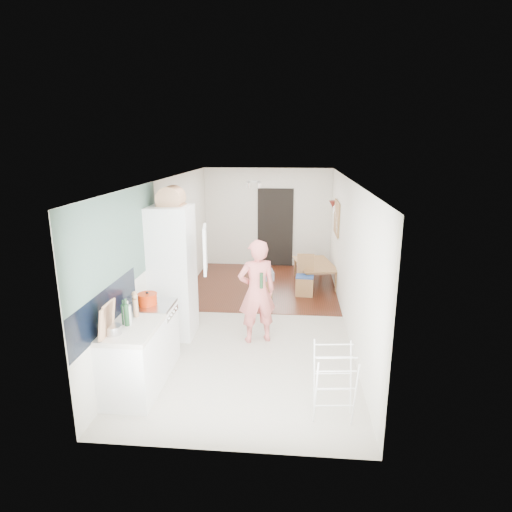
# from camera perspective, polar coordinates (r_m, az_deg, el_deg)

# --- Properties ---
(room_shell) EXTENTS (3.20, 7.00, 2.50)m
(room_shell) POSITION_cam_1_polar(r_m,az_deg,el_deg) (7.49, -0.11, 0.56)
(room_shell) COLOR white
(room_shell) RESTS_ON ground
(floor) EXTENTS (3.20, 7.00, 0.01)m
(floor) POSITION_cam_1_polar(r_m,az_deg,el_deg) (7.89, -0.11, -8.27)
(floor) COLOR beige
(floor) RESTS_ON ground
(wood_floor_overlay) EXTENTS (3.20, 3.30, 0.01)m
(wood_floor_overlay) POSITION_cam_1_polar(r_m,az_deg,el_deg) (9.61, 0.89, -3.91)
(wood_floor_overlay) COLOR #511B14
(wood_floor_overlay) RESTS_ON room_shell
(sage_wall_panel) EXTENTS (0.02, 3.00, 1.30)m
(sage_wall_panel) POSITION_cam_1_polar(r_m,az_deg,el_deg) (5.82, -17.76, 1.75)
(sage_wall_panel) COLOR slate
(sage_wall_panel) RESTS_ON room_shell
(tile_splashback) EXTENTS (0.02, 1.90, 0.50)m
(tile_splashback) POSITION_cam_1_polar(r_m,az_deg,el_deg) (5.54, -19.30, -6.63)
(tile_splashback) COLOR black
(tile_splashback) RESTS_ON room_shell
(doorway_recess) EXTENTS (0.90, 0.04, 2.00)m
(doorway_recess) POSITION_cam_1_polar(r_m,az_deg,el_deg) (10.92, 2.59, 3.77)
(doorway_recess) COLOR black
(doorway_recess) RESTS_ON room_shell
(base_cabinet) EXTENTS (0.60, 0.90, 0.86)m
(base_cabinet) POSITION_cam_1_polar(r_m,az_deg,el_deg) (5.73, -16.00, -13.55)
(base_cabinet) COLOR white
(base_cabinet) RESTS_ON room_shell
(worktop) EXTENTS (0.62, 0.92, 0.06)m
(worktop) POSITION_cam_1_polar(r_m,az_deg,el_deg) (5.53, -16.34, -9.34)
(worktop) COLOR beige
(worktop) RESTS_ON room_shell
(range_cooker) EXTENTS (0.60, 0.60, 0.88)m
(range_cooker) POSITION_cam_1_polar(r_m,az_deg,el_deg) (6.35, -13.60, -10.34)
(range_cooker) COLOR white
(range_cooker) RESTS_ON room_shell
(cooker_top) EXTENTS (0.60, 0.60, 0.04)m
(cooker_top) POSITION_cam_1_polar(r_m,az_deg,el_deg) (6.17, -13.86, -6.47)
(cooker_top) COLOR #B2B1B3
(cooker_top) RESTS_ON room_shell
(fridge_housing) EXTENTS (0.66, 0.66, 2.15)m
(fridge_housing) POSITION_cam_1_polar(r_m,az_deg,el_deg) (7.03, -11.08, -2.17)
(fridge_housing) COLOR white
(fridge_housing) RESTS_ON room_shell
(fridge_door) EXTENTS (0.14, 0.56, 0.70)m
(fridge_door) POSITION_cam_1_polar(r_m,az_deg,el_deg) (6.47, -6.81, 0.90)
(fridge_door) COLOR white
(fridge_door) RESTS_ON room_shell
(fridge_interior) EXTENTS (0.02, 0.52, 0.66)m
(fridge_interior) POSITION_cam_1_polar(r_m,az_deg,el_deg) (6.82, -8.77, 1.56)
(fridge_interior) COLOR white
(fridge_interior) RESTS_ON room_shell
(pinboard) EXTENTS (0.03, 0.90, 0.70)m
(pinboard) POSITION_cam_1_polar(r_m,az_deg,el_deg) (9.30, 10.74, 5.02)
(pinboard) COLOR tan
(pinboard) RESTS_ON room_shell
(pinboard_frame) EXTENTS (0.00, 0.94, 0.74)m
(pinboard_frame) POSITION_cam_1_polar(r_m,az_deg,el_deg) (9.30, 10.65, 5.02)
(pinboard_frame) COLOR #9A6C46
(pinboard_frame) RESTS_ON room_shell
(wall_sconce) EXTENTS (0.18, 0.18, 0.16)m
(wall_sconce) POSITION_cam_1_polar(r_m,az_deg,el_deg) (9.91, 10.21, 6.81)
(wall_sconce) COLOR maroon
(wall_sconce) RESTS_ON room_shell
(person) EXTENTS (0.84, 0.69, 1.98)m
(person) POSITION_cam_1_polar(r_m,az_deg,el_deg) (6.69, 0.13, -3.54)
(person) COLOR #E2706B
(person) RESTS_ON floor
(dining_table) EXTENTS (0.87, 1.28, 0.41)m
(dining_table) POSITION_cam_1_polar(r_m,az_deg,el_deg) (9.75, 7.96, -2.54)
(dining_table) COLOR #9A6C46
(dining_table) RESTS_ON floor
(dining_chair) EXTENTS (0.38, 0.38, 0.85)m
(dining_chair) POSITION_cam_1_polar(r_m,az_deg,el_deg) (8.95, 6.54, -2.62)
(dining_chair) COLOR #9A6C46
(dining_chair) RESTS_ON floor
(stool) EXTENTS (0.36, 0.36, 0.43)m
(stool) POSITION_cam_1_polar(r_m,az_deg,el_deg) (8.76, 1.09, -4.37)
(stool) COLOR #9A6C46
(stool) RESTS_ON floor
(grey_drape) EXTENTS (0.44, 0.44, 0.17)m
(grey_drape) POSITION_cam_1_polar(r_m,az_deg,el_deg) (8.66, 1.05, -2.51)
(grey_drape) COLOR gray
(grey_drape) RESTS_ON stool
(drying_rack) EXTENTS (0.49, 0.45, 0.87)m
(drying_rack) POSITION_cam_1_polar(r_m,az_deg,el_deg) (5.16, 10.35, -16.46)
(drying_rack) COLOR white
(drying_rack) RESTS_ON floor
(bread_bin) EXTENTS (0.41, 0.39, 0.22)m
(bread_bin) POSITION_cam_1_polar(r_m,az_deg,el_deg) (6.85, -11.28, 7.53)
(bread_bin) COLOR tan
(bread_bin) RESTS_ON fridge_housing
(red_casserole) EXTENTS (0.32, 0.32, 0.16)m
(red_casserole) POSITION_cam_1_polar(r_m,az_deg,el_deg) (6.15, -14.27, -5.58)
(red_casserole) COLOR red
(red_casserole) RESTS_ON cooker_top
(steel_pan) EXTENTS (0.22, 0.22, 0.10)m
(steel_pan) POSITION_cam_1_polar(r_m,az_deg,el_deg) (5.37, -18.54, -9.31)
(steel_pan) COLOR #B2B1B3
(steel_pan) RESTS_ON worktop
(held_bottle) EXTENTS (0.05, 0.05, 0.25)m
(held_bottle) POSITION_cam_1_polar(r_m,az_deg,el_deg) (6.55, 0.72, -3.30)
(held_bottle) COLOR #1B3F21
(held_bottle) RESTS_ON person
(bottle_a) EXTENTS (0.08, 0.08, 0.28)m
(bottle_a) POSITION_cam_1_polar(r_m,az_deg,el_deg) (5.52, -16.86, -7.52)
(bottle_a) COLOR #1B3F21
(bottle_a) RESTS_ON worktop
(bottle_b) EXTENTS (0.07, 0.07, 0.25)m
(bottle_b) POSITION_cam_1_polar(r_m,az_deg,el_deg) (5.57, -17.21, -7.46)
(bottle_b) COLOR #1B3F21
(bottle_b) RESTS_ON worktop
(bottle_c) EXTENTS (0.13, 0.13, 0.25)m
(bottle_c) POSITION_cam_1_polar(r_m,az_deg,el_deg) (5.55, -16.77, -7.56)
(bottle_c) COLOR silver
(bottle_c) RESTS_ON worktop
(pepper_mill_front) EXTENTS (0.08, 0.08, 0.24)m
(pepper_mill_front) POSITION_cam_1_polar(r_m,az_deg,el_deg) (5.76, -15.73, -6.67)
(pepper_mill_front) COLOR tan
(pepper_mill_front) RESTS_ON worktop
(pepper_mill_back) EXTENTS (0.07, 0.07, 0.24)m
(pepper_mill_back) POSITION_cam_1_polar(r_m,az_deg,el_deg) (5.87, -15.81, -6.28)
(pepper_mill_back) COLOR tan
(pepper_mill_back) RESTS_ON worktop
(chopping_boards) EXTENTS (0.06, 0.31, 0.42)m
(chopping_boards) POSITION_cam_1_polar(r_m,az_deg,el_deg) (5.25, -19.29, -8.06)
(chopping_boards) COLOR tan
(chopping_boards) RESTS_ON worktop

